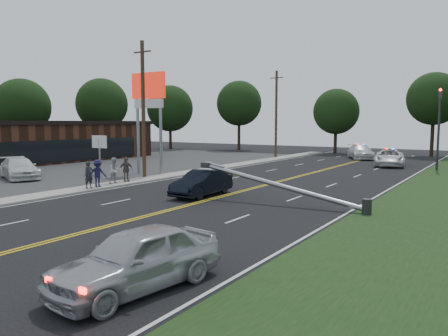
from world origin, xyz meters
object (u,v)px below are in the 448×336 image
Objects in this scene: parked_car at (19,168)px; bystander_d at (126,169)px; pylon_sign at (149,99)px; utility_pole_far at (276,114)px; waiting_sedan at (137,258)px; traffic_signal at (439,122)px; bystander_b at (115,171)px; bystander_c at (98,173)px; utility_pole_mid at (143,109)px; emergency_a at (389,158)px; small_sign at (99,145)px; fallen_streetlight at (287,187)px; crashed_sedan at (202,183)px; emergency_b at (360,152)px; bystander_a at (89,175)px.

parked_car is 3.17× the size of bystander_d.
utility_pole_far reaches higher than pylon_sign.
pylon_sign is 24.87m from waiting_sedan.
traffic_signal is at bearing -12.89° from utility_pole_far.
bystander_b is at bearing -88.05° from utility_pole_far.
bystander_c is at bearing -150.35° from bystander_d.
pylon_sign reaches higher than traffic_signal.
emergency_a is (13.23, 19.39, -4.30)m from utility_pole_mid.
small_sign is 18.68m from fallen_streetlight.
traffic_signal reaches higher than emergency_a.
bystander_c is (-13.72, 10.74, 0.19)m from waiting_sedan.
emergency_b is at bearing 87.37° from crashed_sedan.
utility_pole_mid is 7.39m from bystander_a.
utility_pole_mid reaches higher than pylon_sign.
bystander_c reaches higher than crashed_sedan.
bystander_a is at bearing -153.43° from bystander_d.
parked_car is at bearing 88.88° from bystander_a.
crashed_sedan is at bearing -113.17° from traffic_signal.
bystander_c is 1.03× the size of bystander_d.
fallen_streetlight is 2.13× the size of crashed_sedan.
bystander_c is at bearing -71.17° from parked_car.
utility_pole_far is at bearing 77.69° from small_sign.
utility_pole_mid reaches higher than small_sign.
crashed_sedan is 0.83× the size of parked_car.
small_sign is at bearing 63.36° from bystander_c.
fallen_streetlight is 1.66× the size of emergency_a.
bystander_b is at bearing -152.56° from bystander_d.
emergency_a is 26.21m from bystander_b.
bystander_a is (5.86, -6.02, -1.39)m from small_sign.
utility_pole_mid reaches higher than bystander_c.
bystander_a is at bearing -73.64° from pylon_sign.
waiting_sedan is 0.87× the size of parked_car.
waiting_sedan is 2.81× the size of bystander_a.
crashed_sedan is at bearing -65.21° from parked_car.
pylon_sign is at bearing 33.94° from bystander_c.
traffic_signal is 1.27× the size of emergency_b.
bystander_a is 2.31m from bystander_b.
fallen_streetlight is 12.31m from bystander_c.
bystander_b is (8.49, 1.45, 0.21)m from parked_car.
pylon_sign is 2.58× the size of small_sign.
utility_pole_far reaches higher than emergency_b.
bystander_a is at bearing -160.99° from bystander_b.
crashed_sedan is at bearing 127.63° from waiting_sedan.
bystander_c is (-7.46, -31.59, 0.18)m from emergency_b.
emergency_b is (8.62, 4.18, -4.28)m from utility_pole_far.
waiting_sedan is at bearing -48.30° from pylon_sign.
fallen_streetlight is at bearing -76.20° from bystander_a.
parked_car is (-22.49, 10.98, -0.02)m from waiting_sedan.
bystander_b reaches higher than bystander_d.
traffic_signal is at bearing 94.18° from waiting_sedan.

